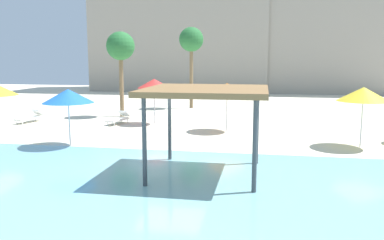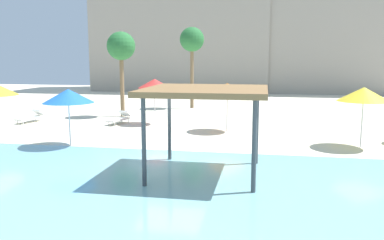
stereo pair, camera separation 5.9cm
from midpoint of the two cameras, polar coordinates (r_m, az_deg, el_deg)
The scene contains 13 objects.
ground_plane at distance 15.64m, azimuth -2.99°, elevation -5.77°, with size 80.00×80.00×0.00m, color beige.
lagoon_water at distance 10.83m, azimuth -9.55°, elevation -12.51°, with size 44.00×13.50×0.04m, color #7AB7C1.
shade_pavilion at distance 13.27m, azimuth 2.14°, elevation 3.76°, with size 4.01×4.01×2.96m.
beach_umbrella_red_0 at distance 23.96m, azimuth -5.29°, elevation 5.21°, with size 1.99×1.99×2.72m.
beach_umbrella_orange_3 at distance 21.53m, azimuth 5.14°, elevation 4.48°, with size 2.09×2.09×2.61m.
beach_umbrella_yellow_4 at distance 19.06m, azimuth 23.35°, elevation 3.39°, with size 2.25×2.25×2.68m.
beach_umbrella_blue_5 at distance 18.57m, azimuth -17.13°, elevation 3.29°, with size 2.25×2.25×2.59m.
lounge_chair_4 at distance 24.63m, azimuth -10.17°, elevation 0.27°, with size 1.03×1.98×0.74m.
lounge_chair_5 at distance 26.73m, azimuth -21.82°, elevation 0.44°, with size 1.06×1.99×0.74m.
palm_tree_0 at distance 31.67m, azimuth 0.05°, elevation 11.14°, with size 1.90×1.90×6.32m.
palm_tree_1 at distance 27.46m, azimuth -10.01°, elevation 10.10°, with size 1.90×1.90×5.68m.
hotel_block_0 at distance 50.63m, azimuth -1.19°, elevation 14.67°, with size 20.83×9.34×18.18m, color #9E9384.
hotel_block_1 at distance 50.39m, azimuth 17.04°, elevation 13.21°, with size 20.98×9.96×16.24m, color #9E9384.
Camera 2 is at (3.55, -14.71, 3.94)m, focal length 37.43 mm.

